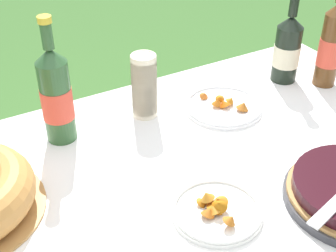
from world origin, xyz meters
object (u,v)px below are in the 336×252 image
(cup_stack, at_px, (144,86))
(cider_bottle_green, at_px, (56,96))
(juice_bottle_red, at_px, (287,49))
(snack_plate_left, at_px, (217,210))
(snack_plate_near, at_px, (224,106))
(cider_bottle_amber, at_px, (331,45))

(cup_stack, xyz_separation_m, cider_bottle_green, (-0.25, 0.01, 0.04))
(juice_bottle_red, bearing_deg, snack_plate_left, -143.25)
(cider_bottle_green, bearing_deg, snack_plate_near, -11.76)
(cider_bottle_green, height_order, snack_plate_near, cider_bottle_green)
(cup_stack, bearing_deg, cider_bottle_green, 178.28)
(cider_bottle_amber, bearing_deg, snack_plate_left, -153.46)
(cup_stack, xyz_separation_m, snack_plate_left, (-0.05, -0.44, -0.08))
(snack_plate_left, bearing_deg, snack_plate_near, 52.79)
(cider_bottle_amber, bearing_deg, cider_bottle_green, 171.27)
(snack_plate_left, bearing_deg, cider_bottle_green, 113.89)
(cider_bottle_green, bearing_deg, juice_bottle_red, -3.25)
(cider_bottle_green, distance_m, snack_plate_left, 0.50)
(cider_bottle_green, xyz_separation_m, snack_plate_near, (0.46, -0.10, -0.12))
(cup_stack, distance_m, cider_bottle_amber, 0.60)
(cider_bottle_amber, distance_m, snack_plate_near, 0.39)
(cup_stack, relative_size, snack_plate_left, 0.94)
(cup_stack, height_order, cider_bottle_amber, cider_bottle_amber)
(snack_plate_near, height_order, snack_plate_left, snack_plate_left)
(snack_plate_near, bearing_deg, snack_plate_left, -127.21)
(cup_stack, height_order, snack_plate_near, cup_stack)
(cup_stack, relative_size, juice_bottle_red, 0.63)
(cup_stack, distance_m, cider_bottle_green, 0.25)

